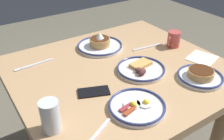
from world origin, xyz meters
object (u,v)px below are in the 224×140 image
drinking_glass (51,118)px  paper_napkin (202,58)px  fork_far (96,136)px  plate_center_pancakes (200,76)px  fork_near (148,47)px  plate_near_main (100,44)px  plate_far_side (137,106)px  butter_knife (34,65)px  cell_phone (94,92)px  coffee_mug (174,39)px  plate_far_companion (141,69)px

drinking_glass → paper_napkin: 0.92m
fork_far → plate_center_pancakes: bearing=-175.8°
plate_center_pancakes → drinking_glass: 0.75m
paper_napkin → fork_near: size_ratio=0.73×
fork_near → fork_far: same height
plate_near_main → plate_far_side: 0.60m
plate_near_main → butter_knife: (0.41, -0.02, -0.02)m
plate_near_main → plate_far_side: (0.16, 0.57, -0.01)m
plate_far_side → cell_phone: size_ratio=1.68×
cell_phone → butter_knife: size_ratio=0.67×
cell_phone → plate_far_side: bearing=137.3°
plate_far_side → fork_far: plate_far_side is taller
plate_center_pancakes → fork_far: plate_center_pancakes is taller
plate_near_main → drinking_glass: drinking_glass is taller
coffee_mug → fork_far: coffee_mug is taller
cell_phone → fork_far: 0.27m
plate_far_companion → fork_far: 0.50m
fork_near → drinking_glass: bearing=24.0°
fork_near → butter_knife: 0.68m
cell_phone → coffee_mug: bearing=-145.8°
plate_near_main → cell_phone: (0.26, 0.38, -0.02)m
fork_far → butter_knife: bearing=-88.3°
plate_near_main → coffee_mug: (-0.39, 0.23, 0.03)m
fork_far → butter_knife: same height
coffee_mug → plate_near_main: bearing=-30.7°
butter_knife → coffee_mug: bearing=162.7°
plate_near_main → fork_near: (-0.25, 0.16, -0.02)m
plate_center_pancakes → plate_far_companion: bearing=-47.4°
plate_near_main → plate_center_pancakes: (-0.24, 0.57, -0.00)m
plate_far_side → cell_phone: bearing=-64.2°
plate_near_main → plate_far_companion: plate_near_main is taller
paper_napkin → drinking_glass: bearing=3.7°
plate_center_pancakes → drinking_glass: (0.74, -0.07, 0.04)m
drinking_glass → cell_phone: bearing=-154.8°
plate_center_pancakes → plate_far_side: size_ratio=0.92×
cell_phone → plate_near_main: bearing=-103.3°
plate_far_companion → fork_near: (-0.21, -0.19, -0.01)m
plate_center_pancakes → cell_phone: size_ratio=1.55×
paper_napkin → butter_knife: 0.93m
plate_center_pancakes → plate_far_companion: size_ratio=0.89×
plate_far_side → butter_knife: plate_far_side is taller
plate_center_pancakes → fork_far: size_ratio=1.21×
butter_knife → drinking_glass: bearing=78.9°
coffee_mug → butter_knife: 0.83m
paper_napkin → coffee_mug: bearing=-82.4°
drinking_glass → fork_far: bearing=134.8°
fork_far → paper_napkin: bearing=-167.4°
plate_far_side → fork_near: plate_far_side is taller
plate_near_main → drinking_glass: (0.51, 0.49, 0.04)m
coffee_mug → cell_phone: coffee_mug is taller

